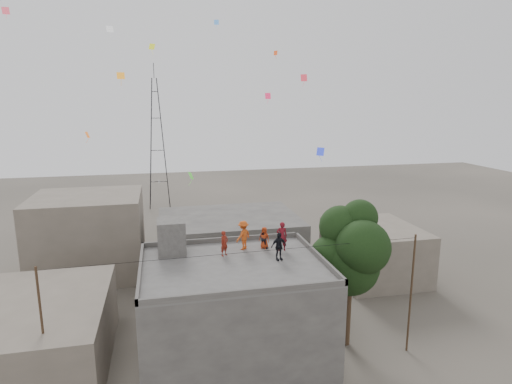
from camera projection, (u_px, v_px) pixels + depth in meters
The scene contains 18 objects.
ground at pixel (234, 363), 24.77m from camera, with size 140.00×140.00×0.00m, color #3F3B34.
main_building at pixel (233, 315), 24.14m from camera, with size 10.00×8.00×6.10m.
parapet at pixel (233, 262), 23.47m from camera, with size 10.00×8.00×0.30m.
stair_head_box at pixel (171, 237), 25.09m from camera, with size 1.60×1.80×2.00m, color #44423F.
neighbor_west at pixel (34, 336), 23.91m from camera, with size 8.00×10.00×4.00m, color #635A4E.
neighbor_north at pixel (229, 243), 38.04m from camera, with size 12.00×9.00×5.00m, color #44423F.
neighbor_northwest at pixel (89, 235), 37.17m from camera, with size 9.00×8.00×7.00m, color #635A4E.
neighbor_east at pixel (374, 251), 36.86m from camera, with size 7.00×8.00×4.40m, color #635A4E.
tree at pixel (352, 251), 25.65m from camera, with size 4.90×4.60×9.10m.
utility_line at pixel (246, 312), 22.89m from camera, with size 20.12×0.62×7.40m.
transmission_tower at pixel (157, 143), 60.21m from camera, with size 2.97×2.97×20.01m.
person_red_adult at pixel (282, 236), 25.54m from camera, with size 0.65×0.42×1.77m, color maroon.
person_orange_child at pixel (264, 238), 25.97m from camera, with size 0.65×0.42×1.33m, color #A13012.
person_dark_child at pixel (264, 238), 26.04m from camera, with size 0.62×0.49×1.28m, color black.
person_dark_adult at pixel (279, 246), 24.00m from camera, with size 0.94×0.39×1.60m, color black.
person_orange_adult at pixel (243, 235), 25.74m from camera, with size 1.14×0.66×1.77m, color #C64B16.
person_red_child at pixel (224, 243), 24.71m from camera, with size 0.54×0.35×1.48m, color maroon.
kites at pixel (204, 83), 29.59m from camera, with size 19.21×16.40×11.54m.
Camera 1 is at (-3.61, -21.91, 14.88)m, focal length 30.00 mm.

